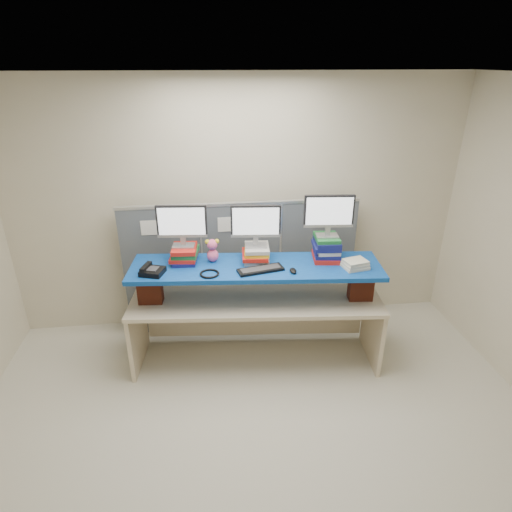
{
  "coord_description": "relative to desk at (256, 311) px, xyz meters",
  "views": [
    {
      "loc": [
        -0.38,
        -2.52,
        2.9
      ],
      "look_at": [
        0.08,
        1.12,
        1.2
      ],
      "focal_mm": 30.0,
      "sensor_mm": 36.0,
      "label": 1
    }
  ],
  "objects": [
    {
      "name": "room",
      "position": [
        -0.08,
        -1.12,
        0.8
      ],
      "size": [
        5.0,
        4.0,
        2.8
      ],
      "color": "beige",
      "rests_on": "ground"
    },
    {
      "name": "cubicle_partition",
      "position": [
        -0.08,
        0.66,
        0.17
      ],
      "size": [
        2.6,
        0.06,
        1.53
      ],
      "color": "#474D53",
      "rests_on": "ground"
    },
    {
      "name": "desk",
      "position": [
        0.0,
        0.0,
        0.0
      ],
      "size": [
        2.52,
        0.95,
        0.75
      ],
      "rotation": [
        0.0,
        0.0,
        -0.09
      ],
      "color": "beige",
      "rests_on": "ground"
    },
    {
      "name": "brick_pier_left",
      "position": [
        -1.02,
        0.05,
        0.31
      ],
      "size": [
        0.24,
        0.15,
        0.31
      ],
      "primitive_type": "cube",
      "rotation": [
        0.0,
        0.0,
        -0.09
      ],
      "color": "maroon",
      "rests_on": "desk"
    },
    {
      "name": "brick_pier_right",
      "position": [
        1.01,
        -0.15,
        0.31
      ],
      "size": [
        0.24,
        0.15,
        0.31
      ],
      "primitive_type": "cube",
      "rotation": [
        0.0,
        0.0,
        -0.09
      ],
      "color": "maroon",
      "rests_on": "desk"
    },
    {
      "name": "blue_board",
      "position": [
        0.0,
        0.0,
        0.48
      ],
      "size": [
        2.44,
        0.82,
        0.04
      ],
      "primitive_type": "cube",
      "rotation": [
        0.0,
        0.0,
        -0.09
      ],
      "color": "navy",
      "rests_on": "brick_pier_left"
    },
    {
      "name": "book_stack_left",
      "position": [
        -0.67,
        0.18,
        0.59
      ],
      "size": [
        0.29,
        0.32,
        0.16
      ],
      "color": "navy",
      "rests_on": "blue_board"
    },
    {
      "name": "book_stack_center",
      "position": [
        0.02,
        0.12,
        0.58
      ],
      "size": [
        0.28,
        0.32,
        0.15
      ],
      "color": "#B5B1AC",
      "rests_on": "blue_board"
    },
    {
      "name": "book_stack_right",
      "position": [
        0.7,
        0.06,
        0.63
      ],
      "size": [
        0.28,
        0.32,
        0.24
      ],
      "color": "red",
      "rests_on": "blue_board"
    },
    {
      "name": "monitor_left",
      "position": [
        -0.68,
        0.18,
        0.9
      ],
      "size": [
        0.47,
        0.15,
        0.41
      ],
      "rotation": [
        0.0,
        0.0,
        -0.09
      ],
      "color": "#A0A1A5",
      "rests_on": "book_stack_left"
    },
    {
      "name": "monitor_center",
      "position": [
        0.01,
        0.12,
        0.89
      ],
      "size": [
        0.47,
        0.15,
        0.41
      ],
      "rotation": [
        0.0,
        0.0,
        -0.09
      ],
      "color": "#A0A1A5",
      "rests_on": "book_stack_center"
    },
    {
      "name": "monitor_right",
      "position": [
        0.7,
        0.05,
        0.98
      ],
      "size": [
        0.47,
        0.15,
        0.41
      ],
      "rotation": [
        0.0,
        0.0,
        -0.09
      ],
      "color": "#A0A1A5",
      "rests_on": "book_stack_right"
    },
    {
      "name": "keyboard",
      "position": [
        0.03,
        -0.12,
        0.52
      ],
      "size": [
        0.45,
        0.23,
        0.03
      ],
      "rotation": [
        0.0,
        0.0,
        0.21
      ],
      "color": "black",
      "rests_on": "blue_board"
    },
    {
      "name": "mouse",
      "position": [
        0.32,
        -0.18,
        0.52
      ],
      "size": [
        0.1,
        0.12,
        0.03
      ],
      "primitive_type": "ellipsoid",
      "rotation": [
        0.0,
        0.0,
        -0.38
      ],
      "color": "black",
      "rests_on": "blue_board"
    },
    {
      "name": "desk_phone",
      "position": [
        -0.97,
        -0.05,
        0.54
      ],
      "size": [
        0.25,
        0.24,
        0.09
      ],
      "rotation": [
        0.0,
        0.0,
        -0.32
      ],
      "color": "black",
      "rests_on": "blue_board"
    },
    {
      "name": "headset",
      "position": [
        -0.45,
        -0.14,
        0.52
      ],
      "size": [
        0.19,
        0.19,
        0.02
      ],
      "primitive_type": "torus",
      "rotation": [
        0.0,
        0.0,
        -0.08
      ],
      "color": "black",
      "rests_on": "blue_board"
    },
    {
      "name": "plush_toy",
      "position": [
        -0.41,
        0.14,
        0.63
      ],
      "size": [
        0.14,
        0.1,
        0.23
      ],
      "rotation": [
        0.0,
        0.0,
        -0.23
      ],
      "color": "#FD6094",
      "rests_on": "blue_board"
    },
    {
      "name": "binder_stack",
      "position": [
        0.92,
        -0.17,
        0.55
      ],
      "size": [
        0.26,
        0.22,
        0.08
      ],
      "rotation": [
        0.0,
        0.0,
        0.22
      ],
      "color": "beige",
      "rests_on": "blue_board"
    }
  ]
}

